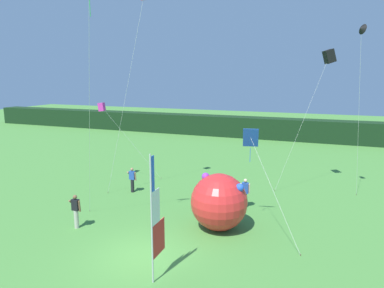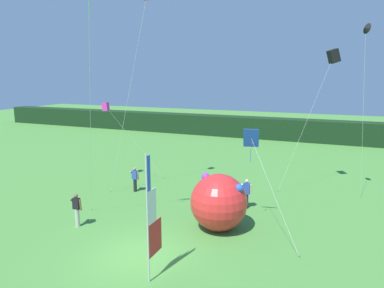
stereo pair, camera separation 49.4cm
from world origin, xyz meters
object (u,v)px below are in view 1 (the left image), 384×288
at_px(kite_magenta_box_1, 102,107).
at_px(kite_blue_diamond_2, 252,141).
at_px(kite_green_diamond_0, 89,12).
at_px(banner_flag, 156,220).
at_px(person_far_left, 76,210).
at_px(person_mid_field, 132,179).
at_px(kite_black_delta_3, 361,31).
at_px(inflatable_balloon, 219,202).
at_px(person_near_banner, 245,192).
at_px(kite_black_box_5, 329,57).

bearing_deg(kite_magenta_box_1, kite_blue_diamond_2, -17.33).
bearing_deg(kite_green_diamond_0, kite_magenta_box_1, 123.33).
height_order(banner_flag, person_far_left, banner_flag).
distance_m(banner_flag, person_mid_field, 10.09).
xyz_separation_m(kite_magenta_box_1, kite_black_delta_3, (15.65, 1.73, 4.48)).
bearing_deg(kite_black_delta_3, inflatable_balloon, -133.62).
bearing_deg(person_near_banner, kite_green_diamond_0, -131.11).
bearing_deg(kite_magenta_box_1, person_near_banner, -7.66).
relative_size(person_near_banner, kite_blue_diamond_2, 0.35).
distance_m(person_near_banner, person_mid_field, 7.30).
bearing_deg(person_mid_field, person_near_banner, -0.59).
bearing_deg(kite_black_box_5, person_mid_field, -155.98).
bearing_deg(inflatable_balloon, person_near_banner, 79.60).
distance_m(person_far_left, kite_green_diamond_0, 9.18).
height_order(person_mid_field, kite_black_delta_3, kite_black_delta_3).
xyz_separation_m(inflatable_balloon, kite_green_diamond_0, (-4.74, -2.92, 8.51)).
xyz_separation_m(person_far_left, kite_black_delta_3, (12.52, 8.69, 8.80)).
relative_size(kite_green_diamond_0, kite_black_box_5, 1.24).
relative_size(kite_blue_diamond_2, kite_black_box_5, 0.54).
bearing_deg(banner_flag, person_near_banner, 79.43).
bearing_deg(kite_magenta_box_1, person_mid_field, -23.89).
bearing_deg(kite_green_diamond_0, person_far_left, 163.73).
distance_m(person_mid_field, kite_blue_diamond_2, 8.93).
distance_m(banner_flag, person_near_banner, 8.31).
bearing_deg(person_far_left, kite_blue_diamond_2, 24.50).
bearing_deg(person_mid_field, kite_blue_diamond_2, -14.78).
distance_m(person_mid_field, kite_green_diamond_0, 11.12).
xyz_separation_m(banner_flag, kite_blue_diamond_2, (2.19, 6.03, 1.95)).
bearing_deg(kite_magenta_box_1, person_far_left, -65.75).
bearing_deg(person_near_banner, banner_flag, -100.57).
distance_m(banner_flag, person_far_left, 6.28).
bearing_deg(person_mid_field, kite_magenta_box_1, 156.11).
relative_size(person_mid_field, kite_green_diamond_0, 0.14).
xyz_separation_m(kite_blue_diamond_2, kite_black_box_5, (3.20, 7.09, 4.23)).
relative_size(banner_flag, person_far_left, 2.82).
height_order(person_near_banner, person_mid_field, person_near_banner).
height_order(inflatable_balloon, kite_black_box_5, kite_black_box_5).
height_order(kite_black_delta_3, kite_black_box_5, kite_black_delta_3).
bearing_deg(kite_magenta_box_1, kite_black_box_5, 14.61).
relative_size(kite_black_delta_3, kite_black_box_5, 1.13).
distance_m(person_far_left, inflatable_balloon, 6.97).
height_order(kite_blue_diamond_2, kite_black_delta_3, kite_black_delta_3).
bearing_deg(kite_green_diamond_0, inflatable_balloon, 31.67).
bearing_deg(kite_magenta_box_1, kite_green_diamond_0, -56.67).
bearing_deg(person_far_left, kite_green_diamond_0, -16.27).
bearing_deg(kite_green_diamond_0, kite_black_box_5, 50.49).
xyz_separation_m(person_near_banner, kite_magenta_box_1, (-10.24, 1.38, 4.32)).
bearing_deg(kite_green_diamond_0, person_mid_field, 107.76).
bearing_deg(kite_blue_diamond_2, inflatable_balloon, -137.84).
bearing_deg(banner_flag, inflatable_balloon, 79.32).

